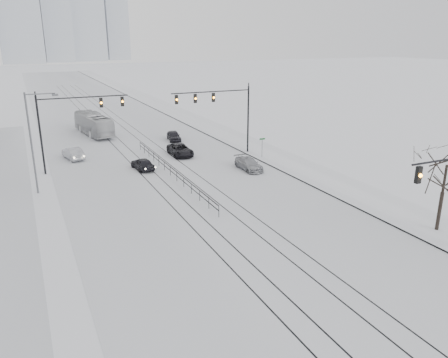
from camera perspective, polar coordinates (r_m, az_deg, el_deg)
road at (r=73.09m, az=-14.42°, el=6.83°), size 22.00×260.00×0.02m
sidewalk_east at (r=76.61m, az=-4.41°, el=7.88°), size 5.00×260.00×0.16m
curb at (r=75.81m, az=-6.15°, el=7.71°), size 0.10×260.00×0.12m
tram_rails at (r=53.97m, az=-10.33°, el=3.34°), size 5.30×180.00×0.01m
skyline at (r=285.43m, az=-22.69°, el=20.06°), size 96.00×48.00×72.00m
traffic_mast_ne at (r=50.87m, az=-0.18°, el=9.35°), size 9.60×0.37×8.00m
traffic_mast_nw at (r=47.54m, az=-19.47°, el=7.51°), size 9.10×0.37×8.00m
street_light_west at (r=41.51m, az=-23.56°, el=5.15°), size 2.73×0.25×9.00m
bare_tree at (r=33.85m, az=26.99°, el=0.81°), size 4.40×4.40×6.10m
median_fence at (r=44.56m, az=-7.03°, el=1.08°), size 0.06×24.00×1.00m
street_sign at (r=50.69m, az=5.01°, el=4.47°), size 0.70×0.06×2.40m
sedan_sb_inner at (r=47.03m, az=-10.60°, el=1.95°), size 2.00×3.93×1.28m
sedan_sb_outer at (r=53.29m, az=-19.12°, el=3.19°), size 2.27×4.38×1.38m
sedan_nb_front at (r=52.22m, az=-5.74°, el=3.79°), size 2.38×4.90×1.34m
sedan_nb_right at (r=46.29m, az=3.24°, el=1.95°), size 1.75×4.28×1.24m
sedan_nb_far at (r=60.12m, az=-6.58°, el=5.61°), size 2.12×4.05×1.32m
box_truck at (r=66.18m, az=-16.67°, el=6.88°), size 4.08×11.23×3.06m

